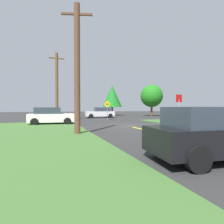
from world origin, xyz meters
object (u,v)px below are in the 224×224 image
(car_behind_on_main_road, at_px, (219,133))
(utility_pole_near, at_px, (77,68))
(oak_tree_left, at_px, (152,96))
(pine_tree_center, at_px, (112,96))
(direction_sign, at_px, (107,108))
(car_approaching_junction, at_px, (100,113))
(parked_car_near_building, at_px, (51,116))
(stop_sign, at_px, (179,104))
(utility_pole_mid, at_px, (57,86))

(car_behind_on_main_road, xyz_separation_m, utility_pole_near, (-3.38, 6.61, 3.09))
(oak_tree_left, relative_size, pine_tree_center, 0.95)
(direction_sign, height_order, pine_tree_center, pine_tree_center)
(direction_sign, xyz_separation_m, pine_tree_center, (5.19, 13.19, 2.39))
(car_approaching_junction, height_order, pine_tree_center, pine_tree_center)
(parked_car_near_building, relative_size, direction_sign, 1.71)
(pine_tree_center, bearing_deg, utility_pole_near, -113.26)
(stop_sign, relative_size, utility_pole_near, 0.37)
(direction_sign, bearing_deg, parked_car_near_building, -147.41)
(utility_pole_near, height_order, utility_pole_mid, utility_pole_mid)
(car_approaching_junction, distance_m, utility_pole_mid, 9.20)
(car_behind_on_main_road, bearing_deg, pine_tree_center, 82.38)
(oak_tree_left, bearing_deg, car_approaching_junction, -166.99)
(stop_sign, relative_size, car_approaching_junction, 0.62)
(oak_tree_left, bearing_deg, car_behind_on_main_road, -116.98)
(car_behind_on_main_road, distance_m, pine_tree_center, 32.69)
(car_approaching_junction, xyz_separation_m, utility_pole_mid, (-6.74, -5.33, 3.28))
(car_approaching_junction, bearing_deg, parked_car_near_building, 55.74)
(pine_tree_center, bearing_deg, stop_sign, -92.37)
(car_approaching_junction, height_order, oak_tree_left, oak_tree_left)
(car_approaching_junction, distance_m, direction_sign, 5.29)
(stop_sign, height_order, car_behind_on_main_road, stop_sign)
(stop_sign, relative_size, utility_pole_mid, 0.35)
(stop_sign, bearing_deg, pine_tree_center, -99.06)
(car_approaching_junction, xyz_separation_m, utility_pole_near, (-6.08, -17.10, 3.09))
(utility_pole_near, xyz_separation_m, oak_tree_left, (16.70, 19.56, -0.13))
(parked_car_near_building, bearing_deg, oak_tree_left, 39.04)
(car_approaching_junction, bearing_deg, stop_sign, 108.86)
(utility_pole_mid, height_order, direction_sign, utility_pole_mid)
(direction_sign, bearing_deg, oak_tree_left, 34.59)
(stop_sign, distance_m, parked_car_near_building, 12.03)
(car_behind_on_main_road, bearing_deg, direction_sign, 88.73)
(stop_sign, xyz_separation_m, direction_sign, (-4.30, 8.53, -0.40))
(parked_car_near_building, xyz_separation_m, oak_tree_left, (18.08, 12.12, 2.97))
(parked_car_near_building, relative_size, car_behind_on_main_road, 0.90)
(utility_pole_near, height_order, pine_tree_center, utility_pole_near)
(parked_car_near_building, xyz_separation_m, utility_pole_near, (1.38, -7.43, 3.09))
(car_approaching_junction, bearing_deg, oak_tree_left, -163.57)
(oak_tree_left, xyz_separation_m, pine_tree_center, (-5.92, 5.53, 0.18))
(oak_tree_left, bearing_deg, direction_sign, -145.41)
(utility_pole_near, xyz_separation_m, utility_pole_mid, (-0.66, 11.77, 0.19))
(stop_sign, bearing_deg, car_approaching_junction, -81.25)
(car_behind_on_main_road, relative_size, car_approaching_junction, 1.05)
(stop_sign, xyz_separation_m, utility_pole_near, (-9.88, -3.36, 1.93))
(stop_sign, relative_size, direction_sign, 1.12)
(car_behind_on_main_road, xyz_separation_m, pine_tree_center, (7.40, 31.69, 3.15))
(parked_car_near_building, relative_size, pine_tree_center, 0.69)
(car_approaching_junction, relative_size, direction_sign, 1.80)
(parked_car_near_building, distance_m, pine_tree_center, 21.66)
(oak_tree_left, height_order, pine_tree_center, pine_tree_center)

